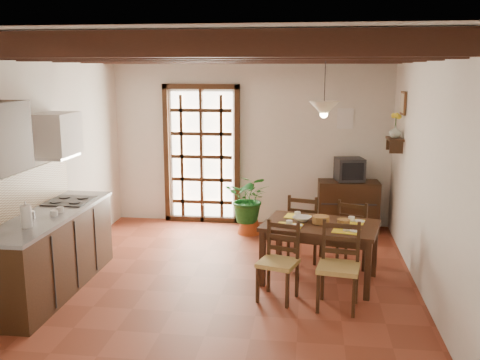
% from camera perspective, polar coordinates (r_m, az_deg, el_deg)
% --- Properties ---
extents(ground_plane, '(5.00, 5.00, 0.00)m').
position_cam_1_polar(ground_plane, '(6.65, -1.32, -10.44)').
color(ground_plane, brown).
extents(room_shell, '(4.52, 5.02, 2.81)m').
position_cam_1_polar(room_shell, '(6.20, -1.40, 5.32)').
color(room_shell, silver).
rests_on(room_shell, ground_plane).
extents(ceiling_beams, '(4.50, 4.34, 0.20)m').
position_cam_1_polar(ceiling_beams, '(6.16, -1.44, 13.43)').
color(ceiling_beams, black).
rests_on(ceiling_beams, room_shell).
extents(french_door, '(1.26, 0.11, 2.32)m').
position_cam_1_polar(french_door, '(8.81, -4.09, 2.99)').
color(french_door, white).
rests_on(french_door, ground_plane).
extents(kitchen_counter, '(0.64, 2.25, 1.38)m').
position_cam_1_polar(kitchen_counter, '(6.53, -19.55, -7.12)').
color(kitchen_counter, black).
rests_on(kitchen_counter, ground_plane).
extents(range_hood, '(0.38, 0.60, 0.54)m').
position_cam_1_polar(range_hood, '(6.78, -18.91, 4.55)').
color(range_hood, white).
rests_on(range_hood, room_shell).
extents(counter_items, '(0.50, 1.43, 0.25)m').
position_cam_1_polar(counter_items, '(6.47, -19.48, -2.80)').
color(counter_items, black).
rests_on(counter_items, kitchen_counter).
extents(dining_table, '(1.47, 1.10, 0.72)m').
position_cam_1_polar(dining_table, '(6.43, 8.57, -5.41)').
color(dining_table, '#361E11').
rests_on(dining_table, ground_plane).
extents(chair_near_left, '(0.49, 0.48, 0.86)m').
position_cam_1_polar(chair_near_left, '(6.00, 4.08, -10.18)').
color(chair_near_left, tan).
rests_on(chair_near_left, ground_plane).
extents(chair_near_right, '(0.48, 0.47, 0.92)m').
position_cam_1_polar(chair_near_right, '(5.87, 10.41, -10.67)').
color(chair_near_right, tan).
rests_on(chair_near_right, ground_plane).
extents(chair_far_left, '(0.50, 0.49, 0.91)m').
position_cam_1_polar(chair_far_left, '(7.23, 6.93, -6.27)').
color(chair_far_left, tan).
rests_on(chair_far_left, ground_plane).
extents(chair_far_right, '(0.53, 0.52, 0.89)m').
position_cam_1_polar(chair_far_right, '(7.13, 12.13, -6.76)').
color(chair_far_right, tan).
rests_on(chair_far_right, ground_plane).
extents(table_setting, '(0.96, 0.64, 0.09)m').
position_cam_1_polar(table_setting, '(6.41, 8.60, -4.67)').
color(table_setting, yellow).
rests_on(table_setting, dining_table).
extents(table_bowl, '(0.27, 0.27, 0.05)m').
position_cam_1_polar(table_bowl, '(6.49, 6.64, -4.11)').
color(table_bowl, white).
rests_on(table_bowl, dining_table).
extents(sideboard, '(0.96, 0.47, 0.80)m').
position_cam_1_polar(sideboard, '(8.60, 11.44, -2.73)').
color(sideboard, black).
rests_on(sideboard, ground_plane).
extents(crt_tv, '(0.48, 0.45, 0.35)m').
position_cam_1_polar(crt_tv, '(8.46, 11.60, 1.12)').
color(crt_tv, black).
rests_on(crt_tv, sideboard).
extents(fuse_box, '(0.25, 0.03, 0.32)m').
position_cam_1_polar(fuse_box, '(8.62, 11.16, 6.45)').
color(fuse_box, white).
rests_on(fuse_box, room_shell).
extents(plant_pot, '(0.37, 0.37, 0.22)m').
position_cam_1_polar(plant_pot, '(8.35, 0.97, -4.96)').
color(plant_pot, '#963915').
rests_on(plant_pot, ground_plane).
extents(potted_plant, '(1.93, 1.71, 1.97)m').
position_cam_1_polar(potted_plant, '(8.24, 0.99, -1.89)').
color(potted_plant, '#144C19').
rests_on(potted_plant, ground_plane).
extents(wall_shelf, '(0.20, 0.42, 0.20)m').
position_cam_1_polar(wall_shelf, '(7.84, 16.17, 3.95)').
color(wall_shelf, black).
rests_on(wall_shelf, room_shell).
extents(shelf_vase, '(0.15, 0.15, 0.15)m').
position_cam_1_polar(shelf_vase, '(7.82, 16.23, 4.96)').
color(shelf_vase, '#B2BFB2').
rests_on(shelf_vase, wall_shelf).
extents(shelf_flowers, '(0.14, 0.14, 0.36)m').
position_cam_1_polar(shelf_flowers, '(7.80, 16.31, 6.48)').
color(shelf_flowers, yellow).
rests_on(shelf_flowers, shelf_vase).
extents(framed_picture, '(0.03, 0.32, 0.32)m').
position_cam_1_polar(framed_picture, '(7.80, 17.00, 7.86)').
color(framed_picture, brown).
rests_on(framed_picture, room_shell).
extents(pendant_lamp, '(0.36, 0.36, 0.84)m').
position_cam_1_polar(pendant_lamp, '(6.27, 8.96, 7.67)').
color(pendant_lamp, black).
rests_on(pendant_lamp, room_shell).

